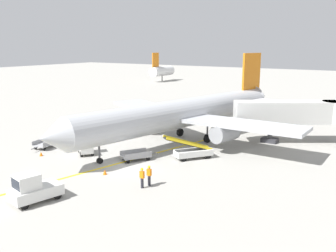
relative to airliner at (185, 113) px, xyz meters
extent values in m
plane|color=#9E9B93|center=(0.26, -11.08, -3.42)|extent=(300.00, 300.00, 0.00)
cube|color=yellow|center=(-0.12, -6.08, -3.41)|extent=(18.22, 78.03, 0.01)
cylinder|color=#B2B5BA|center=(-0.12, -0.53, 0.03)|extent=(9.94, 29.98, 3.30)
cone|color=#B2B5BA|center=(-3.75, -16.32, 0.03)|extent=(3.69, 3.06, 3.23)
cone|color=#B2B5BA|center=(3.55, 15.45, 0.43)|extent=(3.68, 3.43, 3.14)
cube|color=#B2B5BA|center=(7.51, -0.75, -0.37)|extent=(13.07, 4.61, 0.36)
cylinder|color=gray|center=(5.69, -1.35, -1.37)|extent=(2.57, 3.54, 1.90)
cube|color=#B2B5BA|center=(-7.09, 2.61, -0.37)|extent=(13.64, 9.47, 0.36)
cylinder|color=gray|center=(-5.71, 1.27, -1.37)|extent=(2.57, 3.54, 1.90)
cube|color=orange|center=(3.01, 13.11, 4.08)|extent=(1.17, 3.96, 5.20)
cube|color=#B2B5BA|center=(5.85, 12.05, 0.43)|extent=(5.37, 2.64, 0.24)
cube|color=#B2B5BA|center=(0.00, 13.40, 0.43)|extent=(5.64, 3.91, 0.24)
cylinder|color=#4C4C51|center=(-2.70, -11.74, -1.86)|extent=(0.20, 0.20, 3.12)
cylinder|color=black|center=(-2.70, -11.74, -3.14)|extent=(0.47, 0.62, 0.56)
cylinder|color=#4C4C51|center=(2.47, 0.93, -1.86)|extent=(0.20, 0.20, 3.12)
cylinder|color=black|center=(2.47, 0.93, -2.94)|extent=(0.56, 1.01, 0.96)
cylinder|color=#4C4C51|center=(-1.82, 1.91, -1.86)|extent=(0.20, 0.20, 3.12)
cylinder|color=black|center=(-1.82, 1.91, -2.94)|extent=(0.56, 1.01, 0.96)
cube|color=black|center=(-3.30, -14.37, 0.38)|extent=(2.96, 1.60, 0.60)
cube|color=beige|center=(10.08, 6.06, 0.18)|extent=(11.49, 8.69, 2.50)
cylinder|color=beige|center=(14.87, 9.15, 0.18)|extent=(3.20, 3.20, 2.50)
cylinder|color=#59595B|center=(8.57, 5.08, -2.24)|extent=(0.56, 0.56, 2.35)
cube|color=#333338|center=(8.57, 5.08, -3.17)|extent=(1.80, 1.40, 0.50)
cube|color=silver|center=(-0.54, -20.81, -2.72)|extent=(2.64, 3.93, 0.80)
cube|color=silver|center=(-0.68, -21.42, -1.77)|extent=(1.84, 1.91, 1.10)
cube|color=black|center=(-0.85, -22.18, -1.77)|extent=(1.41, 0.39, 0.77)
cylinder|color=black|center=(-0.03, -22.21, -3.12)|extent=(0.35, 0.63, 0.60)
cylinder|color=black|center=(-1.61, -21.86, -3.12)|extent=(0.35, 0.63, 0.60)
cylinder|color=black|center=(0.52, -19.75, -3.12)|extent=(0.35, 0.63, 0.60)
cylinder|color=black|center=(-1.06, -19.40, -3.12)|extent=(0.35, 0.63, 0.60)
cube|color=silver|center=(-6.13, -10.16, -2.77)|extent=(2.70, 2.49, 0.70)
cube|color=silver|center=(-6.46, -9.91, -1.87)|extent=(1.49, 1.48, 1.10)
cube|color=black|center=(-6.87, -9.59, -1.87)|extent=(0.66, 0.82, 0.77)
cylinder|color=black|center=(-7.13, -10.09, -3.12)|extent=(0.61, 0.54, 0.60)
cylinder|color=black|center=(-6.46, -9.21, -3.12)|extent=(0.61, 0.54, 0.60)
cylinder|color=black|center=(-5.80, -11.11, -3.12)|extent=(0.61, 0.54, 0.60)
cylinder|color=black|center=(-5.13, -10.23, -3.12)|extent=(0.61, 0.54, 0.60)
cube|color=silver|center=(4.10, -5.37, -2.82)|extent=(3.47, 3.94, 0.60)
cylinder|color=black|center=(3.82, -6.81, -3.12)|extent=(0.53, 0.61, 0.60)
cylinder|color=black|center=(2.79, -6.05, -3.12)|extent=(0.53, 0.61, 0.60)
cylinder|color=black|center=(5.41, -4.68, -3.12)|extent=(0.53, 0.61, 0.60)
cylinder|color=black|center=(4.38, -3.92, -3.12)|extent=(0.53, 0.61, 0.60)
cube|color=black|center=(3.74, -5.85, -1.87)|extent=(3.71, 4.54, 1.76)
cube|color=yellow|center=(4.10, -6.12, -1.75)|extent=(3.06, 4.07, 1.84)
cube|color=yellow|center=(3.38, -5.58, -1.75)|extent=(3.06, 4.07, 1.84)
cube|color=#A5A5A8|center=(-11.62, -10.74, -2.98)|extent=(1.98, 3.03, 0.16)
cube|color=#4C4C51|center=(-11.29, -12.56, -3.00)|extent=(0.24, 0.90, 0.08)
cylinder|color=#4C4C51|center=(-11.20, -13.00, -3.00)|extent=(0.12, 0.12, 0.05)
cube|color=gray|center=(-10.88, -10.60, -2.73)|extent=(0.57, 2.76, 0.50)
cube|color=gray|center=(-12.36, -10.88, -2.73)|extent=(0.57, 2.76, 0.50)
cylinder|color=black|center=(-10.84, -11.66, -3.24)|extent=(0.18, 0.38, 0.36)
cylinder|color=black|center=(-12.02, -11.88, -3.24)|extent=(0.18, 0.38, 0.36)
cylinder|color=black|center=(-11.22, -9.60, -3.24)|extent=(0.18, 0.38, 0.36)
cylinder|color=black|center=(-12.40, -9.82, -3.24)|extent=(0.18, 0.38, 0.36)
cube|color=#A5A5A8|center=(-0.37, -9.04, -2.98)|extent=(2.75, 3.17, 0.16)
cube|color=#4C4C51|center=(0.60, -7.46, -3.00)|extent=(0.54, 0.81, 0.08)
cylinder|color=#4C4C51|center=(0.83, -7.08, -3.00)|extent=(0.12, 0.12, 0.05)
cube|color=gray|center=(-1.01, -8.64, -2.73)|extent=(1.52, 2.41, 0.50)
cube|color=gray|center=(0.27, -9.43, -2.73)|extent=(1.52, 2.41, 0.50)
cylinder|color=black|center=(-0.33, -7.83, -3.24)|extent=(0.29, 0.37, 0.36)
cylinder|color=black|center=(0.69, -8.46, -3.24)|extent=(0.29, 0.37, 0.36)
cylinder|color=black|center=(-1.43, -9.62, -3.24)|extent=(0.29, 0.37, 0.36)
cylinder|color=black|center=(-0.41, -10.25, -3.24)|extent=(0.29, 0.37, 0.36)
cylinder|color=#26262D|center=(4.51, -14.58, -2.99)|extent=(0.24, 0.24, 0.85)
cube|color=orange|center=(4.51, -14.58, -2.29)|extent=(0.36, 0.22, 0.56)
sphere|color=beige|center=(4.51, -14.58, -1.90)|extent=(0.20, 0.20, 0.20)
sphere|color=yellow|center=(4.51, -14.58, -1.84)|extent=(0.24, 0.24, 0.24)
cylinder|color=#26262D|center=(4.67, -13.83, -2.99)|extent=(0.24, 0.24, 0.85)
cube|color=orange|center=(4.67, -13.83, -2.29)|extent=(0.36, 0.22, 0.56)
sphere|color=tan|center=(4.67, -13.83, -1.90)|extent=(0.20, 0.20, 0.20)
sphere|color=yellow|center=(4.67, -13.83, -1.84)|extent=(0.24, 0.24, 0.24)
cone|color=orange|center=(-7.93, -0.72, -3.20)|extent=(0.36, 0.36, 0.44)
cone|color=orange|center=(-9.53, -13.15, -3.20)|extent=(0.36, 0.36, 0.44)
cone|color=orange|center=(-0.15, -13.82, -3.20)|extent=(0.36, 0.36, 0.44)
cone|color=orange|center=(-10.16, -6.50, -3.20)|extent=(0.36, 0.36, 0.44)
cylinder|color=silver|center=(-43.28, 60.26, -0.32)|extent=(3.00, 10.00, 3.00)
cylinder|color=#3F3F3F|center=(-43.28, 60.26, -2.62)|extent=(0.30, 0.30, 1.60)
cube|color=orange|center=(-43.28, 56.76, 3.18)|extent=(0.24, 3.20, 4.40)
camera|label=1|loc=(21.47, -37.17, 7.86)|focal=39.92mm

